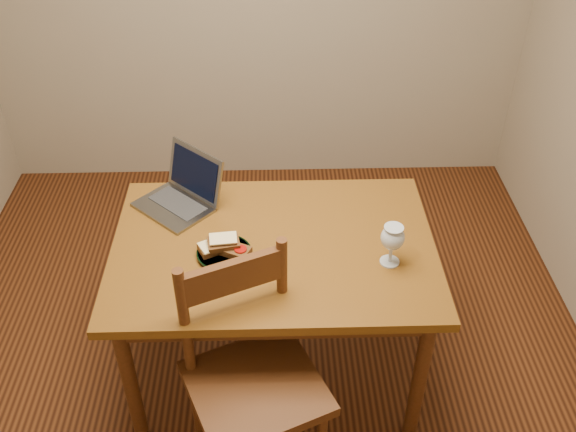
{
  "coord_description": "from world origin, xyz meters",
  "views": [
    {
      "loc": [
        0.09,
        -2.02,
        2.41
      ],
      "look_at": [
        0.15,
        0.06,
        0.8
      ],
      "focal_mm": 40.0,
      "sensor_mm": 36.0,
      "label": 1
    }
  ],
  "objects_px": {
    "table": "(274,261)",
    "plate": "(224,253)",
    "chair": "(252,372)",
    "laptop": "(183,191)",
    "milk_glass": "(392,245)"
  },
  "relations": [
    {
      "from": "chair",
      "to": "plate",
      "type": "bearing_deg",
      "value": 81.67
    },
    {
      "from": "chair",
      "to": "plate",
      "type": "height_order",
      "value": "chair"
    },
    {
      "from": "chair",
      "to": "table",
      "type": "bearing_deg",
      "value": 56.58
    },
    {
      "from": "chair",
      "to": "laptop",
      "type": "relative_size",
      "value": 1.42
    },
    {
      "from": "table",
      "to": "plate",
      "type": "xyz_separation_m",
      "value": [
        -0.19,
        -0.06,
        0.09
      ]
    },
    {
      "from": "chair",
      "to": "plate",
      "type": "distance_m",
      "value": 0.48
    },
    {
      "from": "plate",
      "to": "milk_glass",
      "type": "height_order",
      "value": "milk_glass"
    },
    {
      "from": "table",
      "to": "milk_glass",
      "type": "relative_size",
      "value": 7.32
    },
    {
      "from": "table",
      "to": "plate",
      "type": "distance_m",
      "value": 0.22
    },
    {
      "from": "plate",
      "to": "chair",
      "type": "bearing_deg",
      "value": -75.08
    },
    {
      "from": "table",
      "to": "laptop",
      "type": "distance_m",
      "value": 0.51
    },
    {
      "from": "chair",
      "to": "plate",
      "type": "xyz_separation_m",
      "value": [
        -0.11,
        0.41,
        0.21
      ]
    },
    {
      "from": "table",
      "to": "plate",
      "type": "height_order",
      "value": "plate"
    },
    {
      "from": "table",
      "to": "chair",
      "type": "height_order",
      "value": "chair"
    },
    {
      "from": "plate",
      "to": "milk_glass",
      "type": "bearing_deg",
      "value": -5.33
    }
  ]
}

